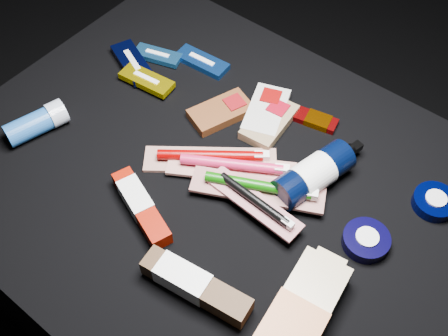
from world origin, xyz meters
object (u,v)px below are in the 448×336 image
Objects in this scene: deodorant_stick at (37,123)px; bodywash_bottle at (295,325)px; toothpaste_carton_red at (139,204)px; lotion_bottle at (314,174)px.

bodywash_bottle is at bearing 13.92° from deodorant_stick.
toothpaste_carton_red is at bearing 170.46° from bodywash_bottle.
deodorant_stick is at bearing 170.70° from bodywash_bottle.
toothpaste_carton_red is at bearing 14.21° from deodorant_stick.
deodorant_stick reaches higher than toothpaste_carton_red.
toothpaste_carton_red is at bearing -117.77° from lotion_bottle.
toothpaste_carton_red is (0.28, -0.01, -0.01)m from deodorant_stick.
lotion_bottle is 0.81× the size of bodywash_bottle.
bodywash_bottle is 1.94× the size of deodorant_stick.
lotion_bottle is 0.31m from toothpaste_carton_red.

